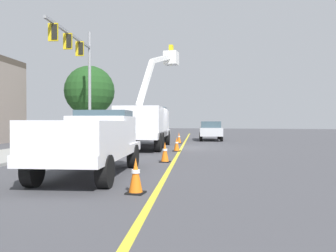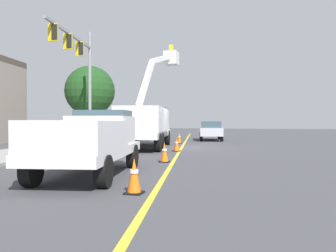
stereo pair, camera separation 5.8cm
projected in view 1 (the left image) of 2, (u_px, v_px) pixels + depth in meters
The scene contains 12 objects.
ground at pixel (182, 148), 21.27m from camera, with size 120.00×120.00×0.00m, color #47474C.
sidewalk_far_side at pixel (60, 146), 21.96m from camera, with size 60.00×3.60×0.12m, color #9E9E99.
lane_centre_stripe at pixel (182, 148), 21.27m from camera, with size 50.00×0.16×0.01m, color yellow.
utility_bucket_truck at pixel (147, 122), 21.28m from camera, with size 8.53×4.04×6.94m.
service_pickup_truck at pixel (91, 140), 10.18m from camera, with size 5.90×3.14×2.06m.
passing_minivan at pixel (210, 129), 29.71m from camera, with size 5.08×2.79×1.69m.
traffic_cone_leading at pixel (136, 176), 7.68m from camera, with size 0.40×0.40×0.83m.
traffic_cone_mid_front at pixel (165, 152), 13.63m from camera, with size 0.40×0.40×0.83m.
traffic_cone_mid_rear at pixel (177, 144), 18.63m from camera, with size 0.40×0.40×0.79m.
traffic_cone_trailing at pixel (179, 138), 25.48m from camera, with size 0.40×0.40×0.85m.
traffic_signal_mast at pixel (79, 62), 22.55m from camera, with size 7.38×1.62×8.38m.
street_tree_right at pixel (90, 91), 29.72m from camera, with size 4.45×4.45×6.65m.
Camera 1 is at (-20.66, -5.03, 1.67)m, focal length 35.55 mm.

